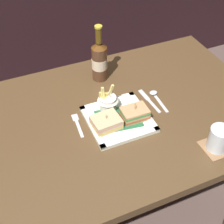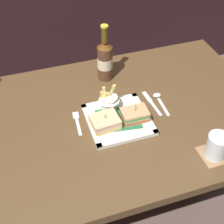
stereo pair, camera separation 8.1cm
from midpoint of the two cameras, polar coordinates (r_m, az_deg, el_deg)
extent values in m
plane|color=brown|center=(1.90, 0.50, -17.92)|extent=(6.00, 6.00, 0.00)
cube|color=brown|center=(1.29, 0.69, -1.72)|extent=(1.34, 0.81, 0.04)
cylinder|color=brown|center=(1.97, 13.88, 0.60)|extent=(0.08, 0.08, 0.73)
cube|color=white|center=(1.26, 2.94, -1.46)|extent=(0.24, 0.24, 0.01)
cube|color=#26643B|center=(1.26, 2.95, -1.28)|extent=(0.18, 0.15, 0.00)
cube|color=white|center=(1.19, 4.81, -4.75)|extent=(0.24, 0.02, 0.01)
cube|color=white|center=(1.33, 1.31, 1.95)|extent=(0.24, 0.02, 0.01)
cube|color=white|center=(1.23, -1.85, -2.33)|extent=(0.02, 0.24, 0.01)
cube|color=white|center=(1.29, 7.53, -0.13)|extent=(0.02, 0.24, 0.01)
cube|color=#DAB78C|center=(1.23, 0.65, -2.39)|extent=(0.11, 0.09, 0.01)
cube|color=#E1B852|center=(1.22, 0.65, -2.12)|extent=(0.11, 0.09, 0.01)
cube|color=#DBB68A|center=(1.22, 0.66, -1.84)|extent=(0.11, 0.09, 0.01)
cube|color=#E09E8D|center=(1.21, 0.66, -1.55)|extent=(0.11, 0.09, 0.01)
cube|color=#DAB785|center=(1.20, 0.66, -1.27)|extent=(0.11, 0.09, 0.01)
cylinder|color=tan|center=(1.21, 0.66, -1.50)|extent=(0.00, 0.00, 0.06)
cube|color=tan|center=(1.26, 5.81, -1.16)|extent=(0.10, 0.07, 0.01)
cube|color=#C15534|center=(1.26, 5.84, -0.87)|extent=(0.10, 0.07, 0.01)
cube|color=tan|center=(1.25, 5.86, -0.57)|extent=(0.10, 0.07, 0.01)
cube|color=#458C42|center=(1.24, 5.89, -0.27)|extent=(0.10, 0.07, 0.01)
cube|color=tan|center=(1.24, 5.92, 0.04)|extent=(0.10, 0.07, 0.01)
cylinder|color=tan|center=(1.24, 5.92, -0.04)|extent=(0.00, 0.00, 0.08)
cylinder|color=silver|center=(1.28, 1.29, 1.61)|extent=(0.07, 0.07, 0.06)
cone|color=silver|center=(1.27, 1.31, 2.50)|extent=(0.08, 0.08, 0.03)
cube|color=#F2DF7B|center=(1.27, 1.80, 3.56)|extent=(0.02, 0.03, 0.08)
cube|color=#E7D778|center=(1.26, 0.37, 2.98)|extent=(0.01, 0.01, 0.07)
cube|color=#EAC354|center=(1.27, 1.04, 2.50)|extent=(0.01, 0.01, 0.05)
cube|color=#EBC86B|center=(1.27, 0.19, 2.66)|extent=(0.01, 0.01, 0.05)
cube|color=#E8D669|center=(1.25, 0.52, 2.86)|extent=(0.01, 0.03, 0.07)
cylinder|color=#50301E|center=(1.43, 0.39, 8.63)|extent=(0.07, 0.07, 0.16)
cone|color=#5C3312|center=(1.38, 0.41, 11.76)|extent=(0.07, 0.07, 0.02)
cylinder|color=#533C11|center=(1.35, 0.42, 13.44)|extent=(0.03, 0.03, 0.07)
cylinder|color=gold|center=(1.34, 0.43, 14.89)|extent=(0.03, 0.03, 0.01)
cylinder|color=beige|center=(1.43, 0.39, 8.74)|extent=(0.07, 0.07, 0.05)
cube|color=#9A704A|center=(1.22, 19.44, -7.18)|extent=(0.10, 0.10, 0.00)
cylinder|color=silver|center=(1.18, 19.96, -5.72)|extent=(0.08, 0.08, 0.09)
cylinder|color=silver|center=(1.19, 19.78, -6.23)|extent=(0.07, 0.07, 0.06)
cube|color=silver|center=(1.24, -4.11, -2.64)|extent=(0.02, 0.10, 0.00)
cube|color=silver|center=(1.29, -4.66, -0.62)|extent=(0.03, 0.04, 0.00)
cube|color=silver|center=(1.33, 9.51, 0.54)|extent=(0.02, 0.09, 0.00)
cube|color=silver|center=(1.38, 7.91, 2.63)|extent=(0.02, 0.07, 0.00)
cube|color=silver|center=(1.34, 10.79, 0.84)|extent=(0.02, 0.11, 0.00)
ellipsoid|color=silver|center=(1.39, 9.60, 2.92)|extent=(0.04, 0.03, 0.01)
camera|label=1|loc=(0.04, -88.14, 1.76)|focal=51.69mm
camera|label=2|loc=(0.04, 91.86, -1.76)|focal=51.69mm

